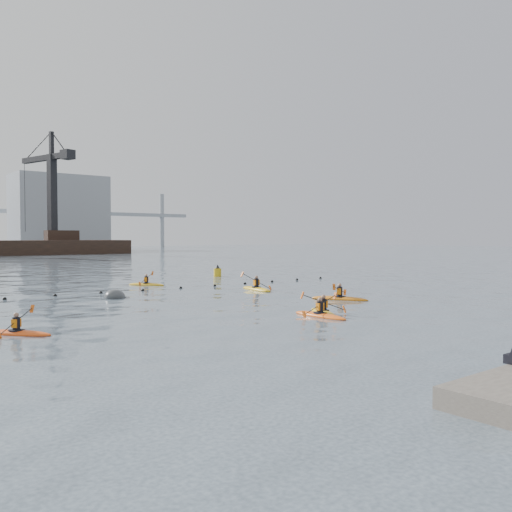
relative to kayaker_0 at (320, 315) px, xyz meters
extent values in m
plane|color=#34414C|center=(1.07, -5.85, -0.10)|extent=(400.00, 400.00, 0.00)
sphere|color=black|center=(-9.93, 16.90, -0.07)|extent=(0.24, 0.24, 0.24)
sphere|color=black|center=(-6.93, 16.87, -0.07)|extent=(0.24, 0.24, 0.24)
sphere|color=black|center=(-3.93, 16.74, -0.07)|extent=(0.24, 0.24, 0.24)
sphere|color=black|center=(-0.93, 16.56, -0.07)|extent=(0.24, 0.24, 0.24)
sphere|color=black|center=(2.07, 16.43, -0.07)|extent=(0.24, 0.24, 0.24)
sphere|color=black|center=(5.07, 16.41, -0.07)|extent=(0.24, 0.24, 0.24)
sphere|color=black|center=(8.07, 16.49, -0.07)|extent=(0.24, 0.24, 0.24)
sphere|color=black|center=(11.07, 16.66, -0.07)|extent=(0.24, 0.24, 0.24)
sphere|color=black|center=(14.07, 16.82, -0.07)|extent=(0.24, 0.24, 0.24)
sphere|color=black|center=(17.07, 16.90, -0.07)|extent=(0.24, 0.24, 0.24)
cube|color=black|center=(23.07, 104.15, 4.10)|extent=(7.00, 3.00, 2.20)
cube|color=black|center=(21.07, 104.15, 12.50)|extent=(1.96, 1.96, 19.00)
cube|color=black|center=(20.41, 106.61, 21.40)|extent=(5.56, 16.73, 1.20)
cube|color=black|center=(22.61, 98.40, 21.40)|extent=(2.80, 3.08, 2.00)
cube|color=black|center=(21.07, 104.15, 24.50)|extent=(0.98, 0.98, 5.00)
cube|color=gray|center=(36.07, 144.15, 10.90)|extent=(26.00, 14.00, 22.00)
cube|color=gray|center=(56.07, 164.15, 11.90)|extent=(70.00, 2.00, 1.20)
cylinder|color=gray|center=(31.07, 164.15, 9.90)|extent=(1.60, 1.60, 20.00)
cylinder|color=gray|center=(81.07, 164.15, 9.90)|extent=(1.60, 1.60, 20.00)
ellipsoid|color=orange|center=(0.00, 0.00, -0.06)|extent=(0.68, 3.28, 0.33)
cylinder|color=black|center=(0.00, 0.00, 0.07)|extent=(0.62, 0.62, 0.06)
cylinder|color=black|center=(0.00, 0.00, 0.36)|extent=(0.31, 0.31, 0.53)
cube|color=orange|center=(0.00, 0.00, 0.38)|extent=(0.37, 0.23, 0.35)
sphere|color=#8C6651|center=(0.00, 0.00, 0.72)|extent=(0.21, 0.21, 0.21)
cylinder|color=black|center=(0.00, 0.00, 0.46)|extent=(2.13, 0.06, 0.82)
cube|color=#D85914|center=(-1.04, -0.01, 0.10)|extent=(0.17, 0.14, 0.34)
cube|color=#D85914|center=(1.04, 0.01, 0.82)|extent=(0.17, 0.14, 0.34)
ellipsoid|color=gold|center=(0.74, 0.50, -0.06)|extent=(2.16, 3.32, 0.34)
cylinder|color=black|center=(0.74, 0.50, 0.08)|extent=(0.86, 0.86, 0.06)
cylinder|color=black|center=(0.74, 0.50, 0.38)|extent=(0.32, 0.32, 0.55)
cube|color=orange|center=(0.74, 0.50, 0.40)|extent=(0.45, 0.38, 0.36)
sphere|color=#8C6651|center=(0.74, 0.50, 0.75)|extent=(0.22, 0.22, 0.22)
cylinder|color=black|center=(0.74, 0.50, 0.48)|extent=(1.97, 1.05, 0.84)
cube|color=#D85914|center=(-0.22, 1.00, 0.85)|extent=(0.22, 0.21, 0.36)
cube|color=#D85914|center=(1.70, 0.00, 0.11)|extent=(0.22, 0.21, 0.36)
ellipsoid|color=#EB4E16|center=(-12.61, 3.96, -0.06)|extent=(2.37, 2.78, 0.31)
cylinder|color=black|center=(-12.61, 3.96, 0.06)|extent=(0.80, 0.80, 0.06)
cylinder|color=black|center=(-12.61, 3.96, 0.33)|extent=(0.29, 0.29, 0.50)
cube|color=orange|center=(-12.61, 3.96, 0.35)|extent=(0.40, 0.38, 0.32)
sphere|color=#8C6651|center=(-12.61, 3.96, 0.66)|extent=(0.20, 0.20, 0.20)
cylinder|color=black|center=(-12.61, 3.96, 0.42)|extent=(1.57, 1.24, 0.81)
cube|color=#D85914|center=(-11.85, 4.57, 0.78)|extent=(0.21, 0.21, 0.32)
ellipsoid|color=gold|center=(5.74, 12.07, -0.05)|extent=(1.21, 3.72, 0.37)
cylinder|color=black|center=(5.74, 12.07, 0.09)|extent=(0.77, 0.77, 0.07)
cylinder|color=black|center=(5.74, 12.07, 0.41)|extent=(0.34, 0.34, 0.59)
cube|color=orange|center=(5.74, 12.07, 0.44)|extent=(0.44, 0.30, 0.39)
sphere|color=#8C6651|center=(5.74, 12.07, 0.81)|extent=(0.24, 0.24, 0.24)
cylinder|color=black|center=(5.74, 12.07, 0.53)|extent=(2.24, 0.34, 1.20)
cube|color=#D85914|center=(4.58, 12.23, 1.07)|extent=(0.25, 0.19, 0.37)
cube|color=#D85914|center=(6.89, 11.92, -0.01)|extent=(0.25, 0.19, 0.37)
ellipsoid|color=orange|center=(5.90, 4.20, -0.06)|extent=(2.19, 3.48, 0.35)
cylinder|color=black|center=(5.90, 4.20, 0.09)|extent=(0.89, 0.89, 0.07)
cylinder|color=black|center=(5.90, 4.20, 0.40)|extent=(0.33, 0.33, 0.57)
cube|color=orange|center=(5.90, 4.20, 0.42)|extent=(0.46, 0.39, 0.38)
sphere|color=#8C6651|center=(5.90, 4.20, 0.78)|extent=(0.23, 0.23, 0.23)
cylinder|color=black|center=(5.90, 4.20, 0.51)|extent=(2.14, 1.08, 0.60)
cube|color=#D85914|center=(6.91, 4.69, 0.24)|extent=(0.19, 0.20, 0.38)
cube|color=#D85914|center=(4.89, 3.70, 0.77)|extent=(0.19, 0.20, 0.38)
ellipsoid|color=gold|center=(1.30, 20.41, -0.06)|extent=(2.24, 2.94, 0.31)
cylinder|color=black|center=(1.30, 20.41, 0.07)|extent=(0.81, 0.81, 0.06)
cylinder|color=black|center=(1.30, 20.41, 0.34)|extent=(0.29, 0.29, 0.51)
cube|color=orange|center=(1.30, 20.41, 0.36)|extent=(0.41, 0.37, 0.33)
sphere|color=#8C6651|center=(1.30, 20.41, 0.68)|extent=(0.20, 0.20, 0.20)
cylinder|color=black|center=(1.30, 20.41, 0.44)|extent=(1.70, 1.15, 0.77)
cube|color=#D85914|center=(0.48, 19.86, 0.09)|extent=(0.21, 0.20, 0.33)
cube|color=#D85914|center=(2.13, 20.96, 0.78)|extent=(0.21, 0.20, 0.33)
ellipsoid|color=#37393C|center=(-4.24, 13.74, -0.10)|extent=(2.37, 2.47, 1.43)
cylinder|color=#C29413|center=(10.96, 24.63, 0.21)|extent=(0.73, 0.73, 0.93)
cone|color=black|center=(10.96, 24.63, 0.89)|extent=(0.46, 0.46, 0.36)
camera|label=1|loc=(-18.30, -18.16, 3.68)|focal=38.00mm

